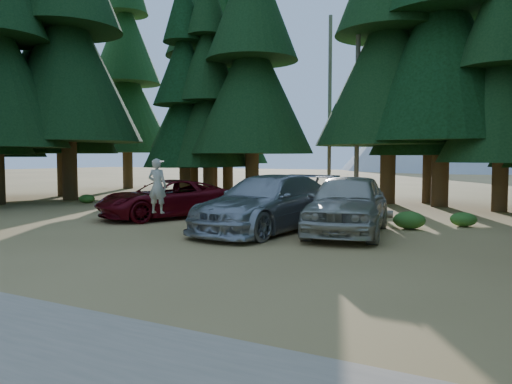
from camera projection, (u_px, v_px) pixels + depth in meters
ground at (161, 247)px, 12.97m from camera, size 160.00×160.00×0.00m
forest_belt_north at (344, 202)px, 26.15m from camera, size 36.00×7.00×22.00m
snag_front at (358, 84)px, 24.92m from camera, size 0.24×0.24×12.00m
snag_back at (330, 109)px, 27.25m from camera, size 0.20×0.20×10.00m
mountain_peak at (459, 100)px, 90.83m from camera, size 48.00×50.00×28.00m
red_pickup at (165, 199)px, 19.25m from camera, size 4.43×5.83×1.47m
silver_minivan_center at (268, 203)px, 15.80m from camera, size 3.20×6.37×1.77m
silver_minivan_right at (348, 203)px, 15.27m from camera, size 3.12×5.74×1.85m
frisbee_player at (157, 186)px, 15.15m from camera, size 0.66×0.49×1.67m
log_left at (313, 206)px, 22.16m from camera, size 4.43×0.69×0.32m
log_mid at (289, 210)px, 20.68m from camera, size 3.12×1.47×0.27m
log_right at (337, 212)px, 19.96m from camera, size 4.31×1.13×0.28m
shrub_far_left at (131, 205)px, 21.60m from camera, size 0.96×0.96×0.53m
shrub_left at (196, 208)px, 20.57m from camera, size 0.92×0.92×0.51m
shrub_center_left at (220, 204)px, 22.39m from camera, size 0.95×0.95×0.53m
shrub_center_right at (323, 206)px, 21.39m from camera, size 0.97×0.97×0.53m
shrub_right at (409, 220)px, 16.32m from camera, size 1.04×1.04×0.57m
shrub_far_right at (463, 219)px, 16.90m from camera, size 0.87×0.87×0.48m
shrub_edge_west at (87, 199)px, 25.56m from camera, size 0.79×0.79×0.43m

